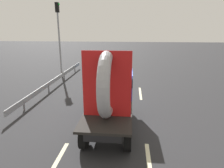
{
  "coord_description": "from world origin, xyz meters",
  "views": [
    {
      "loc": [
        0.67,
        -9.19,
        4.6
      ],
      "look_at": [
        -0.25,
        0.27,
        1.93
      ],
      "focal_mm": 32.26,
      "sensor_mm": 36.0,
      "label": 1
    }
  ],
  "objects": [
    {
      "name": "distant_sedan",
      "position": [
        -3.51,
        14.13,
        0.68
      ],
      "size": [
        1.65,
        3.86,
        1.26
      ],
      "color": "black",
      "rests_on": "ground_plane"
    },
    {
      "name": "ground_plane",
      "position": [
        0.0,
        0.0,
        0.0
      ],
      "size": [
        120.0,
        120.0,
        0.0
      ],
      "primitive_type": "plane",
      "color": "#28282B"
    },
    {
      "name": "lane_dash_right_near",
      "position": [
        1.38,
        -2.9,
        0.0
      ],
      "size": [
        0.16,
        2.18,
        0.01
      ],
      "primitive_type": "cube",
      "rotation": [
        0.0,
        0.0,
        1.57
      ],
      "color": "beige",
      "rests_on": "ground_plane"
    },
    {
      "name": "guardrail",
      "position": [
        -5.4,
        6.37,
        0.53
      ],
      "size": [
        0.1,
        14.25,
        0.71
      ],
      "color": "gray",
      "rests_on": "ground_plane"
    },
    {
      "name": "lane_dash_right_far",
      "position": [
        1.38,
        4.84,
        0.0
      ],
      "size": [
        0.16,
        2.81,
        0.01
      ],
      "primitive_type": "cube",
      "rotation": [
        0.0,
        0.0,
        1.57
      ],
      "color": "beige",
      "rests_on": "ground_plane"
    },
    {
      "name": "traffic_light",
      "position": [
        -6.44,
        10.44,
        4.41
      ],
      "size": [
        0.42,
        0.36,
        6.9
      ],
      "color": "gray",
      "rests_on": "ground_plane"
    },
    {
      "name": "lane_dash_left_near",
      "position": [
        -1.88,
        -3.12,
        0.0
      ],
      "size": [
        0.16,
        2.06,
        0.01
      ],
      "primitive_type": "cube",
      "rotation": [
        0.0,
        0.0,
        1.57
      ],
      "color": "beige",
      "rests_on": "ground_plane"
    },
    {
      "name": "lane_dash_left_far",
      "position": [
        -1.88,
        5.43,
        0.0
      ],
      "size": [
        0.16,
        2.46,
        0.01
      ],
      "primitive_type": "cube",
      "rotation": [
        0.0,
        0.0,
        1.57
      ],
      "color": "beige",
      "rests_on": "ground_plane"
    },
    {
      "name": "flatbed_truck",
      "position": [
        -0.25,
        -0.28,
        1.75
      ],
      "size": [
        2.02,
        4.97,
        3.79
      ],
      "color": "black",
      "rests_on": "ground_plane"
    }
  ]
}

